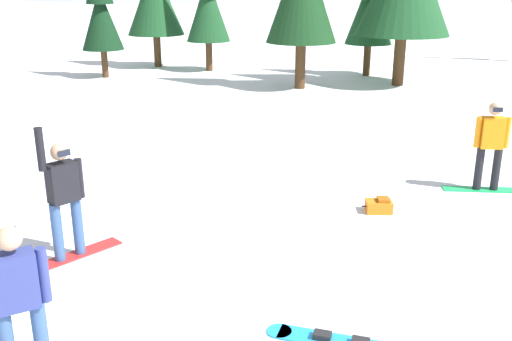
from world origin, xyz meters
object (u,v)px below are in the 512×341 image
at_px(pine_tree_leaning, 100,7).
at_px(snowboarder_background, 491,145).
at_px(snowboarder_foreground, 18,301).
at_px(backpack_orange, 379,206).
at_px(snowboarder_midground, 64,197).

bearing_deg(pine_tree_leaning, snowboarder_background, -39.20).
distance_m(snowboarder_foreground, backpack_orange, 6.33).
bearing_deg(backpack_orange, snowboarder_foreground, -123.11).
relative_size(backpack_orange, pine_tree_leaning, 0.11).
bearing_deg(snowboarder_foreground, snowboarder_background, 51.51).
relative_size(snowboarder_midground, pine_tree_leaning, 0.40).
relative_size(snowboarder_midground, snowboarder_background, 1.17).
distance_m(snowboarder_midground, snowboarder_background, 7.65).
height_order(snowboarder_midground, snowboarder_background, snowboarder_midground).
height_order(snowboarder_foreground, snowboarder_background, snowboarder_background).
xyz_separation_m(snowboarder_midground, pine_tree_leaning, (-6.69, 14.90, 1.80)).
bearing_deg(snowboarder_midground, pine_tree_leaning, 114.18).
xyz_separation_m(snowboarder_foreground, snowboarder_background, (5.41, 6.80, 0.02)).
xyz_separation_m(snowboarder_foreground, pine_tree_leaning, (-7.63, 17.43, 1.85)).
bearing_deg(backpack_orange, snowboarder_background, 37.86).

